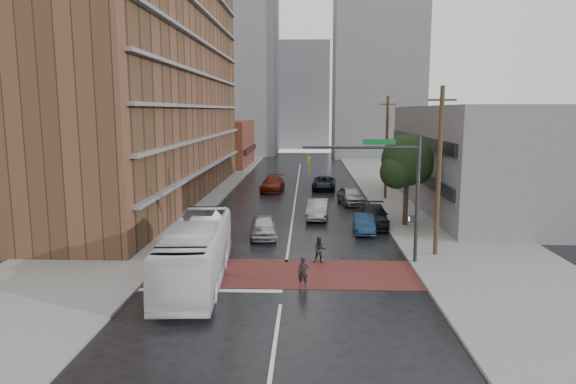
# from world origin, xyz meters

# --- Properties ---
(ground) EXTENTS (160.00, 160.00, 0.00)m
(ground) POSITION_xyz_m (0.00, 0.00, 0.00)
(ground) COLOR black
(ground) RESTS_ON ground
(crosswalk) EXTENTS (14.00, 5.00, 0.02)m
(crosswalk) POSITION_xyz_m (0.00, 0.50, 0.01)
(crosswalk) COLOR maroon
(crosswalk) RESTS_ON ground
(sidewalk_west) EXTENTS (9.00, 90.00, 0.15)m
(sidewalk_west) POSITION_xyz_m (-11.50, 25.00, 0.07)
(sidewalk_west) COLOR gray
(sidewalk_west) RESTS_ON ground
(sidewalk_east) EXTENTS (9.00, 90.00, 0.15)m
(sidewalk_east) POSITION_xyz_m (11.50, 25.00, 0.07)
(sidewalk_east) COLOR gray
(sidewalk_east) RESTS_ON ground
(apartment_block) EXTENTS (10.00, 44.00, 28.00)m
(apartment_block) POSITION_xyz_m (-14.00, 24.00, 14.00)
(apartment_block) COLOR brown
(apartment_block) RESTS_ON ground
(storefront_west) EXTENTS (8.00, 16.00, 7.00)m
(storefront_west) POSITION_xyz_m (-12.00, 54.00, 3.50)
(storefront_west) COLOR maroon
(storefront_west) RESTS_ON ground
(building_east) EXTENTS (11.00, 26.00, 9.00)m
(building_east) POSITION_xyz_m (16.50, 20.00, 4.50)
(building_east) COLOR gray
(building_east) RESTS_ON ground
(distant_tower_west) EXTENTS (18.00, 16.00, 32.00)m
(distant_tower_west) POSITION_xyz_m (-14.00, 78.00, 16.00)
(distant_tower_west) COLOR gray
(distant_tower_west) RESTS_ON ground
(distant_tower_east) EXTENTS (16.00, 14.00, 36.00)m
(distant_tower_east) POSITION_xyz_m (14.00, 72.00, 18.00)
(distant_tower_east) COLOR gray
(distant_tower_east) RESTS_ON ground
(distant_tower_center) EXTENTS (12.00, 10.00, 24.00)m
(distant_tower_center) POSITION_xyz_m (0.00, 95.00, 12.00)
(distant_tower_center) COLOR gray
(distant_tower_center) RESTS_ON ground
(street_tree) EXTENTS (4.20, 4.10, 6.90)m
(street_tree) POSITION_xyz_m (8.52, 12.03, 4.73)
(street_tree) COLOR #332319
(street_tree) RESTS_ON ground
(signal_mast) EXTENTS (6.50, 0.30, 7.20)m
(signal_mast) POSITION_xyz_m (5.85, 2.50, 4.73)
(signal_mast) COLOR #2D2D33
(signal_mast) RESTS_ON ground
(utility_pole_near) EXTENTS (1.60, 0.26, 10.00)m
(utility_pole_near) POSITION_xyz_m (8.80, 4.00, 5.14)
(utility_pole_near) COLOR #473321
(utility_pole_near) RESTS_ON ground
(utility_pole_far) EXTENTS (1.60, 0.26, 10.00)m
(utility_pole_far) POSITION_xyz_m (8.80, 24.00, 5.14)
(utility_pole_far) COLOR #473321
(utility_pole_far) RESTS_ON ground
(transit_bus) EXTENTS (3.39, 11.32, 3.11)m
(transit_bus) POSITION_xyz_m (-4.40, -1.00, 1.55)
(transit_bus) COLOR white
(transit_bus) RESTS_ON ground
(pedestrian_a) EXTENTS (0.56, 0.38, 1.46)m
(pedestrian_a) POSITION_xyz_m (1.00, -1.50, 0.73)
(pedestrian_a) COLOR black
(pedestrian_a) RESTS_ON ground
(pedestrian_b) EXTENTS (0.74, 0.58, 1.51)m
(pedestrian_b) POSITION_xyz_m (1.91, 2.45, 0.75)
(pedestrian_b) COLOR black
(pedestrian_b) RESTS_ON ground
(car_travel_a) EXTENTS (2.11, 4.53, 1.50)m
(car_travel_a) POSITION_xyz_m (-1.82, 8.41, 0.75)
(car_travel_a) COLOR #B8BBC0
(car_travel_a) RESTS_ON ground
(car_travel_b) EXTENTS (1.93, 4.72, 1.52)m
(car_travel_b) POSITION_xyz_m (2.01, 14.68, 0.76)
(car_travel_b) COLOR #9A9DA1
(car_travel_b) RESTS_ON ground
(car_travel_c) EXTENTS (2.63, 5.58, 1.57)m
(car_travel_c) POSITION_xyz_m (-2.58, 28.80, 0.79)
(car_travel_c) COLOR maroon
(car_travel_c) RESTS_ON ground
(suv_travel) EXTENTS (2.82, 5.47, 1.48)m
(suv_travel) POSITION_xyz_m (3.00, 30.01, 0.74)
(suv_travel) COLOR black
(suv_travel) RESTS_ON ground
(car_parked_near) EXTENTS (1.47, 4.00, 1.31)m
(car_parked_near) POSITION_xyz_m (5.20, 10.00, 0.65)
(car_parked_near) COLOR #152D4B
(car_parked_near) RESTS_ON ground
(car_parked_mid) EXTENTS (2.57, 5.47, 1.54)m
(car_parked_mid) POSITION_xyz_m (6.15, 12.13, 0.77)
(car_parked_mid) COLOR black
(car_parked_mid) RESTS_ON ground
(car_parked_far) EXTENTS (2.63, 5.01, 1.63)m
(car_parked_far) POSITION_xyz_m (5.20, 21.32, 0.81)
(car_parked_far) COLOR #999CA0
(car_parked_far) RESTS_ON ground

